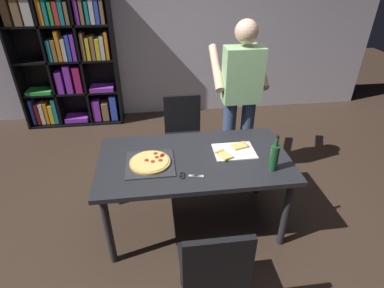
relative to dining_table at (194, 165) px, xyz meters
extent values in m
plane|color=#38281E|center=(0.00, 0.00, -0.67)|extent=(12.00, 12.00, 0.00)
cube|color=#BCB7C6|center=(0.00, 2.60, 0.73)|extent=(6.40, 0.10, 2.80)
cube|color=#232328|center=(0.00, 0.00, 0.06)|extent=(1.64, 0.88, 0.04)
cylinder|color=#232328|center=(-0.74, -0.36, -0.32)|extent=(0.06, 0.06, 0.71)
cylinder|color=#232328|center=(0.74, -0.36, -0.32)|extent=(0.06, 0.06, 0.71)
cylinder|color=#232328|center=(-0.74, 0.36, -0.32)|extent=(0.06, 0.06, 0.71)
cylinder|color=#232328|center=(0.74, 0.36, -0.32)|extent=(0.06, 0.06, 0.71)
cube|color=black|center=(0.00, -0.84, -0.24)|extent=(0.42, 0.42, 0.04)
cube|color=black|center=(0.00, -1.03, 0.00)|extent=(0.42, 0.04, 0.45)
cylinder|color=black|center=(0.18, -0.66, -0.47)|extent=(0.04, 0.04, 0.41)
cylinder|color=black|center=(-0.18, -0.66, -0.47)|extent=(0.04, 0.04, 0.41)
cube|color=black|center=(0.00, 0.84, -0.24)|extent=(0.42, 0.42, 0.04)
cube|color=black|center=(0.00, 1.03, 0.00)|extent=(0.42, 0.04, 0.45)
cylinder|color=black|center=(-0.18, 0.66, -0.47)|extent=(0.04, 0.04, 0.41)
cylinder|color=black|center=(0.18, 0.66, -0.47)|extent=(0.04, 0.04, 0.41)
cylinder|color=black|center=(-0.18, 1.02, -0.47)|extent=(0.04, 0.04, 0.41)
cylinder|color=black|center=(0.18, 1.02, -0.47)|extent=(0.04, 0.04, 0.41)
cube|color=black|center=(-2.20, 2.35, 0.30)|extent=(0.03, 0.35, 1.95)
cube|color=black|center=(-0.83, 2.35, 0.30)|extent=(0.03, 0.35, 1.95)
cube|color=black|center=(-1.52, 2.35, -0.66)|extent=(1.40, 0.35, 0.03)
cube|color=black|center=(-1.52, 2.51, 0.30)|extent=(1.40, 0.03, 1.95)
cube|color=black|center=(-1.52, 2.35, -0.17)|extent=(1.34, 0.29, 0.03)
cube|color=black|center=(-1.52, 2.35, 0.30)|extent=(1.34, 0.29, 0.03)
cube|color=black|center=(-1.52, 2.35, 0.77)|extent=(1.34, 0.29, 0.03)
cube|color=black|center=(-1.74, 2.35, 0.30)|extent=(0.03, 0.29, 1.89)
cube|color=black|center=(-1.30, 2.35, 0.30)|extent=(0.03, 0.29, 1.89)
cube|color=blue|center=(-2.13, 2.33, -0.44)|extent=(0.04, 0.22, 0.39)
cube|color=red|center=(-2.06, 2.33, -0.47)|extent=(0.04, 0.22, 0.31)
cube|color=silver|center=(-2.00, 2.33, -0.47)|extent=(0.05, 0.22, 0.33)
cube|color=orange|center=(-1.93, 2.33, -0.46)|extent=(0.04, 0.22, 0.33)
cube|color=yellow|center=(-1.87, 2.33, -0.48)|extent=(0.06, 0.22, 0.29)
cube|color=teal|center=(-1.80, 2.33, -0.44)|extent=(0.05, 0.22, 0.38)
cube|color=purple|center=(-1.52, 2.33, -0.59)|extent=(0.34, 0.25, 0.07)
cube|color=purple|center=(-1.20, 2.33, -0.47)|extent=(0.11, 0.22, 0.32)
cube|color=olive|center=(-1.07, 2.33, -0.49)|extent=(0.09, 0.22, 0.28)
cube|color=blue|center=(-0.94, 2.33, -0.44)|extent=(0.09, 0.22, 0.38)
cube|color=green|center=(-1.97, 2.33, -0.13)|extent=(0.35, 0.25, 0.05)
cube|color=purple|center=(-1.65, 2.33, 0.00)|extent=(0.09, 0.22, 0.31)
cube|color=purple|center=(-1.52, 2.33, 0.04)|extent=(0.08, 0.22, 0.40)
cube|color=#B21E66|center=(-1.39, 2.33, 0.03)|extent=(0.09, 0.22, 0.37)
cube|color=purple|center=(-1.07, 2.33, -0.13)|extent=(0.34, 0.25, 0.06)
cube|color=teal|center=(-1.68, 2.33, 0.46)|extent=(0.05, 0.22, 0.28)
cube|color=olive|center=(-1.62, 2.33, 0.46)|extent=(0.05, 0.22, 0.29)
cube|color=orange|center=(-1.55, 2.33, 0.52)|extent=(0.05, 0.22, 0.40)
cube|color=silver|center=(-1.49, 2.33, 0.46)|extent=(0.05, 0.22, 0.29)
cube|color=blue|center=(-1.42, 2.33, 0.49)|extent=(0.04, 0.22, 0.34)
cube|color=purple|center=(-1.36, 2.33, 0.49)|extent=(0.05, 0.22, 0.35)
cube|color=olive|center=(-1.23, 2.33, 0.50)|extent=(0.04, 0.22, 0.36)
cube|color=yellow|center=(-1.17, 2.33, 0.46)|extent=(0.05, 0.22, 0.30)
cube|color=olive|center=(-1.10, 2.33, 0.47)|extent=(0.05, 0.22, 0.32)
cube|color=yellow|center=(-1.04, 2.33, 0.46)|extent=(0.06, 0.22, 0.29)
cube|color=silver|center=(-0.98, 2.33, 0.47)|extent=(0.05, 0.22, 0.31)
cube|color=orange|center=(-0.91, 2.33, 0.50)|extent=(0.04, 0.22, 0.37)
cube|color=olive|center=(-2.09, 2.33, 0.95)|extent=(0.09, 0.22, 0.32)
cube|color=olive|center=(-1.97, 2.33, 0.97)|extent=(0.10, 0.22, 0.36)
cube|color=silver|center=(-1.84, 2.33, 0.97)|extent=(0.11, 0.22, 0.36)
cube|color=orange|center=(-1.68, 2.33, 0.95)|extent=(0.06, 0.22, 0.33)
cube|color=teal|center=(-1.62, 2.33, 0.96)|extent=(0.04, 0.22, 0.35)
cube|color=green|center=(-1.55, 2.33, 0.93)|extent=(0.04, 0.22, 0.28)
cube|color=red|center=(-1.49, 2.33, 0.93)|extent=(0.06, 0.22, 0.29)
cube|color=teal|center=(-1.42, 2.33, 0.99)|extent=(0.05, 0.22, 0.40)
cube|color=olive|center=(-1.36, 2.33, 0.93)|extent=(0.04, 0.22, 0.28)
cube|color=purple|center=(-1.23, 2.33, 0.98)|extent=(0.04, 0.22, 0.38)
cube|color=olive|center=(-1.17, 2.33, 0.97)|extent=(0.04, 0.22, 0.36)
cube|color=teal|center=(-1.10, 2.33, 0.93)|extent=(0.04, 0.22, 0.28)
cube|color=silver|center=(-1.04, 2.33, 0.95)|extent=(0.06, 0.22, 0.32)
cube|color=blue|center=(-0.98, 2.33, 0.96)|extent=(0.05, 0.22, 0.34)
cube|color=olive|center=(-0.91, 2.33, 0.96)|extent=(0.04, 0.22, 0.35)
cylinder|color=#38476B|center=(0.68, 0.69, -0.20)|extent=(0.14, 0.14, 0.95)
cylinder|color=#38476B|center=(0.48, 0.69, -0.20)|extent=(0.14, 0.14, 0.95)
cube|color=#99CC8C|center=(0.58, 0.69, 0.55)|extent=(0.38, 0.22, 0.55)
sphere|color=#E0B293|center=(0.58, 0.69, 0.97)|extent=(0.22, 0.22, 0.22)
cylinder|color=#E0B293|center=(0.81, 0.87, 0.58)|extent=(0.09, 0.50, 0.39)
cylinder|color=#E0B293|center=(0.35, 0.87, 0.58)|extent=(0.09, 0.50, 0.39)
cube|color=#2D2D33|center=(-0.38, -0.04, 0.08)|extent=(0.40, 0.40, 0.01)
cylinder|color=tan|center=(-0.38, -0.04, 0.10)|extent=(0.34, 0.34, 0.02)
cylinder|color=#EACC6B|center=(-0.38, -0.04, 0.11)|extent=(0.30, 0.30, 0.01)
cylinder|color=#B22819|center=(-0.35, -0.06, 0.11)|extent=(0.04, 0.04, 0.00)
cylinder|color=#B22819|center=(-0.29, -0.05, 0.11)|extent=(0.04, 0.04, 0.00)
cylinder|color=#B22819|center=(-0.27, 0.03, 0.11)|extent=(0.04, 0.04, 0.00)
cylinder|color=#B22819|center=(-0.32, 0.00, 0.11)|extent=(0.04, 0.04, 0.00)
cylinder|color=#B22819|center=(-0.28, 0.01, 0.11)|extent=(0.04, 0.04, 0.00)
cylinder|color=#B22819|center=(-0.33, 0.06, 0.11)|extent=(0.04, 0.04, 0.00)
cylinder|color=#B22819|center=(-0.40, -0.03, 0.11)|extent=(0.04, 0.04, 0.00)
cube|color=white|center=(0.36, 0.05, 0.08)|extent=(0.36, 0.28, 0.01)
cube|color=#EACC6B|center=(0.26, -0.02, 0.10)|extent=(0.14, 0.17, 0.02)
cube|color=tan|center=(0.23, 0.04, 0.10)|extent=(0.09, 0.06, 0.02)
cube|color=#EACC6B|center=(0.43, 0.11, 0.10)|extent=(0.16, 0.13, 0.02)
cube|color=tan|center=(0.48, 0.13, 0.10)|extent=(0.05, 0.09, 0.02)
cylinder|color=#194723|center=(0.61, -0.24, 0.19)|extent=(0.07, 0.07, 0.22)
cylinder|color=#194723|center=(0.61, -0.24, 0.34)|extent=(0.03, 0.03, 0.08)
cylinder|color=black|center=(0.61, -0.24, 0.38)|extent=(0.03, 0.03, 0.02)
cube|color=silver|center=(-0.02, -0.26, 0.08)|extent=(0.12, 0.02, 0.01)
cube|color=silver|center=(-0.02, -0.26, 0.08)|extent=(0.12, 0.05, 0.01)
torus|color=black|center=(-0.12, -0.22, 0.08)|extent=(0.05, 0.05, 0.01)
torus|color=black|center=(-0.13, -0.26, 0.08)|extent=(0.05, 0.05, 0.01)
camera|label=1|loc=(-0.30, -2.15, 1.55)|focal=28.64mm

